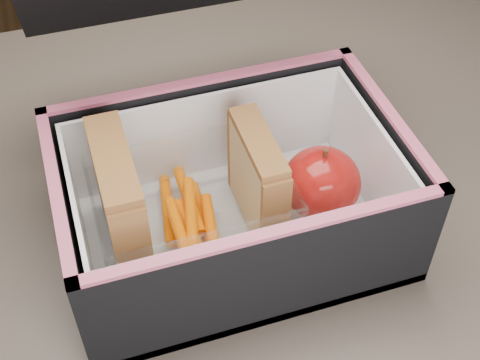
% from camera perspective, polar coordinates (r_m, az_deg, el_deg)
% --- Properties ---
extents(kitchen_table, '(1.20, 0.80, 0.75)m').
position_cam_1_polar(kitchen_table, '(0.70, -2.53, -9.04)').
color(kitchen_table, brown).
rests_on(kitchen_table, ground).
extents(lunch_bag, '(0.30, 0.32, 0.26)m').
position_cam_1_polar(lunch_bag, '(0.58, -0.80, -0.58)').
color(lunch_bag, black).
rests_on(lunch_bag, kitchen_table).
extents(plastic_tub, '(0.17, 0.12, 0.07)m').
position_cam_1_polar(plastic_tub, '(0.59, -4.08, -2.50)').
color(plastic_tub, white).
rests_on(plastic_tub, lunch_bag).
extents(sandwich_left, '(0.03, 0.10, 0.12)m').
position_cam_1_polar(sandwich_left, '(0.56, -10.10, -2.15)').
color(sandwich_left, tan).
rests_on(sandwich_left, plastic_tub).
extents(sandwich_right, '(0.02, 0.09, 0.10)m').
position_cam_1_polar(sandwich_right, '(0.59, 1.49, 0.02)').
color(sandwich_right, tan).
rests_on(sandwich_right, plastic_tub).
extents(carrot_sticks, '(0.05, 0.13, 0.03)m').
position_cam_1_polar(carrot_sticks, '(0.60, -4.24, -3.72)').
color(carrot_sticks, '#E85203').
rests_on(carrot_sticks, plastic_tub).
extents(paper_napkin, '(0.09, 0.09, 0.01)m').
position_cam_1_polar(paper_napkin, '(0.63, 6.12, -2.42)').
color(paper_napkin, white).
rests_on(paper_napkin, lunch_bag).
extents(red_apple, '(0.08, 0.08, 0.08)m').
position_cam_1_polar(red_apple, '(0.60, 6.97, -0.27)').
color(red_apple, maroon).
rests_on(red_apple, paper_napkin).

